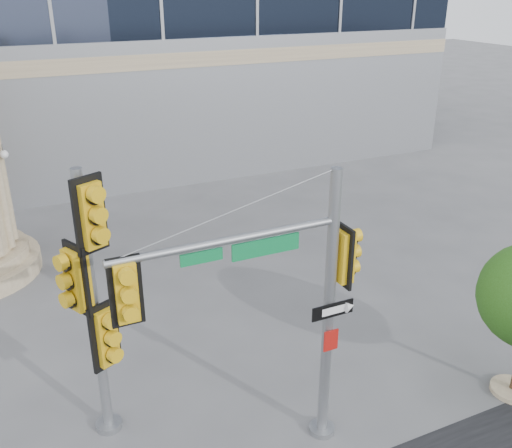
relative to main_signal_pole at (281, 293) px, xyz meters
name	(u,v)px	position (x,y,z in m)	size (l,w,h in m)	color
ground	(281,402)	(0.62, 1.07, -3.33)	(120.00, 120.00, 0.00)	#545456
main_signal_pole	(281,293)	(0.00, 0.00, 0.00)	(4.18, 0.50, 5.38)	slate
secondary_signal_pole	(92,292)	(-2.78, 1.74, -0.19)	(1.01, 0.73, 5.34)	slate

